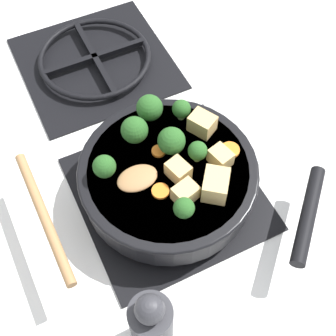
% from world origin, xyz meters
% --- Properties ---
extents(ground_plane, '(2.40, 2.40, 0.00)m').
position_xyz_m(ground_plane, '(0.00, 0.00, 0.00)').
color(ground_plane, white).
extents(front_burner_grate, '(0.31, 0.31, 0.03)m').
position_xyz_m(front_burner_grate, '(0.00, 0.00, 0.01)').
color(front_burner_grate, black).
rests_on(front_burner_grate, ground_plane).
extents(rear_burner_grate, '(0.31, 0.31, 0.03)m').
position_xyz_m(rear_burner_grate, '(0.00, 0.36, 0.01)').
color(rear_burner_grate, black).
rests_on(rear_burner_grate, ground_plane).
extents(skillet_pan, '(0.39, 0.39, 0.06)m').
position_xyz_m(skillet_pan, '(0.00, -0.00, 0.06)').
color(skillet_pan, black).
rests_on(skillet_pan, front_burner_grate).
extents(wooden_spoon, '(0.20, 0.24, 0.02)m').
position_xyz_m(wooden_spoon, '(-0.14, -0.00, 0.09)').
color(wooden_spoon, '#A87A4C').
rests_on(wooden_spoon, skillet_pan).
extents(tofu_cube_center_large, '(0.05, 0.05, 0.03)m').
position_xyz_m(tofu_cube_center_large, '(0.09, 0.05, 0.10)').
color(tofu_cube_center_large, '#DBB770').
rests_on(tofu_cube_center_large, skillet_pan).
extents(tofu_cube_near_handle, '(0.04, 0.04, 0.03)m').
position_xyz_m(tofu_cube_near_handle, '(0.01, -0.02, 0.10)').
color(tofu_cube_near_handle, '#DBB770').
rests_on(tofu_cube_near_handle, skillet_pan).
extents(tofu_cube_east_chunk, '(0.04, 0.04, 0.03)m').
position_xyz_m(tofu_cube_east_chunk, '(0.00, -0.06, 0.10)').
color(tofu_cube_east_chunk, '#DBB770').
rests_on(tofu_cube_east_chunk, skillet_pan).
extents(tofu_cube_west_chunk, '(0.06, 0.06, 0.04)m').
position_xyz_m(tofu_cube_west_chunk, '(0.05, -0.07, 0.11)').
color(tofu_cube_west_chunk, '#DBB770').
rests_on(tofu_cube_west_chunk, skillet_pan).
extents(tofu_cube_back_piece, '(0.04, 0.04, 0.03)m').
position_xyz_m(tofu_cube_back_piece, '(0.08, -0.03, 0.10)').
color(tofu_cube_back_piece, '#DBB770').
rests_on(tofu_cube_back_piece, skillet_pan).
extents(broccoli_floret_near_spoon, '(0.05, 0.05, 0.05)m').
position_xyz_m(broccoli_floret_near_spoon, '(0.02, 0.03, 0.12)').
color(broccoli_floret_near_spoon, '#709956').
rests_on(broccoli_floret_near_spoon, skillet_pan).
extents(broccoli_floret_center_top, '(0.03, 0.03, 0.04)m').
position_xyz_m(broccoli_floret_center_top, '(-0.02, -0.09, 0.11)').
color(broccoli_floret_center_top, '#709956').
rests_on(broccoli_floret_center_top, skillet_pan).
extents(broccoli_floret_east_rim, '(0.05, 0.05, 0.05)m').
position_xyz_m(broccoli_floret_east_rim, '(0.02, 0.11, 0.12)').
color(broccoli_floret_east_rim, '#709956').
rests_on(broccoli_floret_east_rim, skillet_pan).
extents(broccoli_floret_west_rim, '(0.03, 0.03, 0.04)m').
position_xyz_m(broccoli_floret_west_rim, '(0.07, 0.08, 0.11)').
color(broccoli_floret_west_rim, '#709956').
rests_on(broccoli_floret_west_rim, skillet_pan).
extents(broccoli_floret_north_edge, '(0.05, 0.05, 0.05)m').
position_xyz_m(broccoli_floret_north_edge, '(-0.03, 0.07, 0.12)').
color(broccoli_floret_north_edge, '#709956').
rests_on(broccoli_floret_north_edge, skillet_pan).
extents(broccoli_floret_south_cluster, '(0.04, 0.04, 0.05)m').
position_xyz_m(broccoli_floret_south_cluster, '(-0.10, 0.03, 0.11)').
color(broccoli_floret_south_cluster, '#709956').
rests_on(broccoli_floret_south_cluster, skillet_pan).
extents(broccoli_floret_mid_floret, '(0.03, 0.03, 0.04)m').
position_xyz_m(broccoli_floret_mid_floret, '(0.05, -0.01, 0.11)').
color(broccoli_floret_mid_floret, '#709956').
rests_on(broccoli_floret_mid_floret, skillet_pan).
extents(carrot_slice_orange_thin, '(0.03, 0.03, 0.01)m').
position_xyz_m(carrot_slice_orange_thin, '(0.11, -0.01, 0.09)').
color(carrot_slice_orange_thin, orange).
rests_on(carrot_slice_orange_thin, skillet_pan).
extents(carrot_slice_near_center, '(0.03, 0.03, 0.01)m').
position_xyz_m(carrot_slice_near_center, '(-0.03, -0.04, 0.09)').
color(carrot_slice_near_center, orange).
rests_on(carrot_slice_near_center, skillet_pan).
extents(carrot_slice_edge_slice, '(0.02, 0.02, 0.01)m').
position_xyz_m(carrot_slice_edge_slice, '(-0.00, 0.04, 0.09)').
color(carrot_slice_edge_slice, orange).
rests_on(carrot_slice_edge_slice, skillet_pan).
extents(pepper_mill, '(0.06, 0.06, 0.18)m').
position_xyz_m(pepper_mill, '(-0.13, -0.22, 0.08)').
color(pepper_mill, '#333338').
rests_on(pepper_mill, ground_plane).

